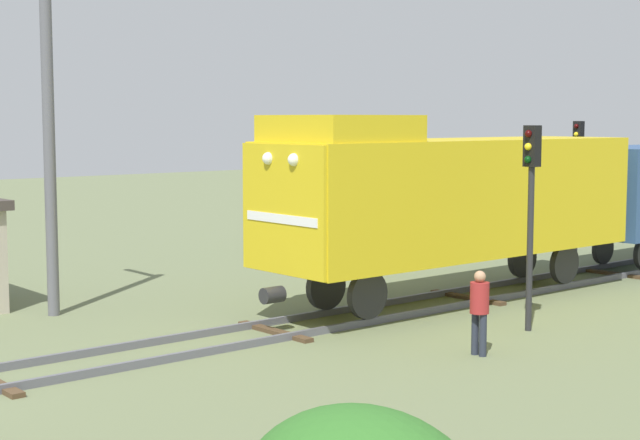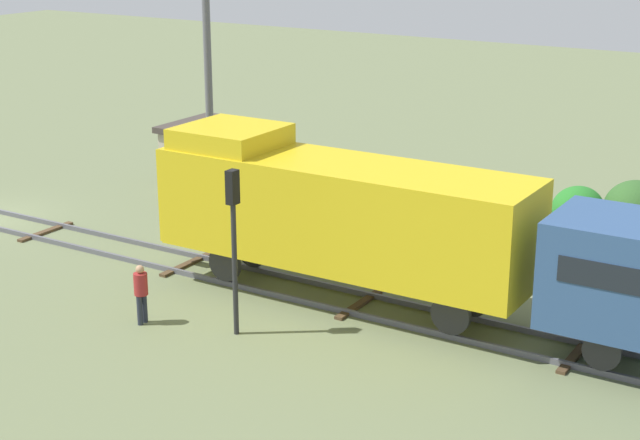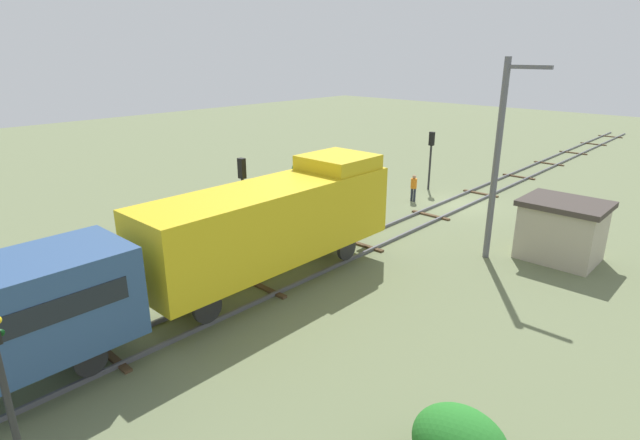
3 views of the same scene
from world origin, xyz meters
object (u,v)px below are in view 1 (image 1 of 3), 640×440
worker_by_signal (479,306)px  catenary_mast (47,120)px  locomotive (449,195)px  traffic_signal_mid (531,190)px  traffic_signal_far (578,162)px

worker_by_signal → catenary_mast: size_ratio=0.19×
locomotive → worker_by_signal: 5.87m
traffic_signal_mid → worker_by_signal: (0.80, -2.59, -2.14)m
locomotive → traffic_signal_far: (-3.60, 10.59, 0.40)m
locomotive → traffic_signal_mid: bearing=-17.9°
locomotive → catenary_mast: catenary_mast is taller
locomotive → worker_by_signal: (4.20, -3.69, -1.78)m
traffic_signal_mid → catenary_mast: bearing=-139.3°
locomotive → catenary_mast: bearing=-121.1°
traffic_signal_mid → worker_by_signal: bearing=-72.8°
worker_by_signal → traffic_signal_mid: bearing=-117.7°
worker_by_signal → traffic_signal_far: bearing=-106.2°
traffic_signal_mid → catenary_mast: (-8.46, -7.27, 1.52)m
traffic_signal_mid → traffic_signal_far: bearing=120.9°
locomotive → traffic_signal_mid: size_ratio=2.56×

